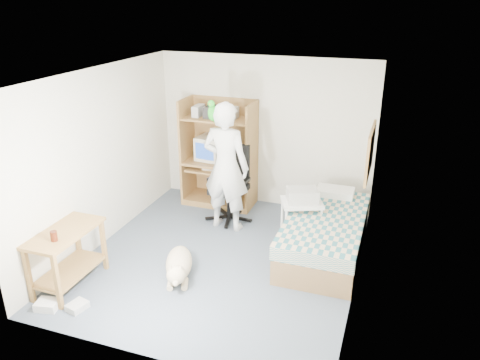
{
  "coord_description": "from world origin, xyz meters",
  "views": [
    {
      "loc": [
        2.08,
        -5.19,
        3.41
      ],
      "look_at": [
        0.15,
        0.35,
        1.05
      ],
      "focal_mm": 35.0,
      "sensor_mm": 36.0,
      "label": 1
    }
  ],
  "objects_px": {
    "office_chair": "(231,193)",
    "computer_hutch": "(220,157)",
    "side_desk": "(67,250)",
    "person": "(226,167)",
    "bed": "(325,234)",
    "dog": "(179,265)",
    "printer_cart": "(301,215)"
  },
  "relations": [
    {
      "from": "person",
      "to": "computer_hutch",
      "type": "bearing_deg",
      "value": -58.0
    },
    {
      "from": "person",
      "to": "dog",
      "type": "relative_size",
      "value": 1.99
    },
    {
      "from": "bed",
      "to": "office_chair",
      "type": "distance_m",
      "value": 1.73
    },
    {
      "from": "computer_hutch",
      "to": "side_desk",
      "type": "bearing_deg",
      "value": -106.14
    },
    {
      "from": "dog",
      "to": "side_desk",
      "type": "bearing_deg",
      "value": -174.81
    },
    {
      "from": "office_chair",
      "to": "dog",
      "type": "relative_size",
      "value": 1.2
    },
    {
      "from": "side_desk",
      "to": "person",
      "type": "distance_m",
      "value": 2.51
    },
    {
      "from": "person",
      "to": "dog",
      "type": "bearing_deg",
      "value": 91.52
    },
    {
      "from": "computer_hutch",
      "to": "printer_cart",
      "type": "bearing_deg",
      "value": -30.77
    },
    {
      "from": "computer_hutch",
      "to": "side_desk",
      "type": "relative_size",
      "value": 1.8
    },
    {
      "from": "bed",
      "to": "dog",
      "type": "height_order",
      "value": "bed"
    },
    {
      "from": "computer_hutch",
      "to": "dog",
      "type": "relative_size",
      "value": 1.81
    },
    {
      "from": "dog",
      "to": "printer_cart",
      "type": "distance_m",
      "value": 1.89
    },
    {
      "from": "computer_hutch",
      "to": "person",
      "type": "height_order",
      "value": "person"
    },
    {
      "from": "person",
      "to": "printer_cart",
      "type": "distance_m",
      "value": 1.32
    },
    {
      "from": "side_desk",
      "to": "office_chair",
      "type": "xyz_separation_m",
      "value": [
        1.23,
        2.42,
        -0.07
      ]
    },
    {
      "from": "office_chair",
      "to": "bed",
      "type": "bearing_deg",
      "value": -15.77
    },
    {
      "from": "computer_hutch",
      "to": "dog",
      "type": "distance_m",
      "value": 2.45
    },
    {
      "from": "bed",
      "to": "person",
      "type": "relative_size",
      "value": 1.02
    },
    {
      "from": "bed",
      "to": "person",
      "type": "bearing_deg",
      "value": 169.5
    },
    {
      "from": "dog",
      "to": "bed",
      "type": "bearing_deg",
      "value": 14.37
    },
    {
      "from": "computer_hutch",
      "to": "person",
      "type": "distance_m",
      "value": 0.95
    },
    {
      "from": "person",
      "to": "printer_cart",
      "type": "height_order",
      "value": "person"
    },
    {
      "from": "computer_hutch",
      "to": "side_desk",
      "type": "xyz_separation_m",
      "value": [
        -0.85,
        -2.94,
        -0.33
      ]
    },
    {
      "from": "bed",
      "to": "dog",
      "type": "distance_m",
      "value": 2.06
    },
    {
      "from": "side_desk",
      "to": "computer_hutch",
      "type": "bearing_deg",
      "value": 73.86
    },
    {
      "from": "printer_cart",
      "to": "person",
      "type": "bearing_deg",
      "value": 151.04
    },
    {
      "from": "printer_cart",
      "to": "office_chair",
      "type": "bearing_deg",
      "value": 137.59
    },
    {
      "from": "computer_hutch",
      "to": "office_chair",
      "type": "xyz_separation_m",
      "value": [
        0.38,
        -0.52,
        -0.4
      ]
    },
    {
      "from": "office_chair",
      "to": "computer_hutch",
      "type": "bearing_deg",
      "value": 131.36
    },
    {
      "from": "bed",
      "to": "printer_cart",
      "type": "distance_m",
      "value": 0.43
    },
    {
      "from": "dog",
      "to": "computer_hutch",
      "type": "bearing_deg",
      "value": 76.57
    }
  ]
}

